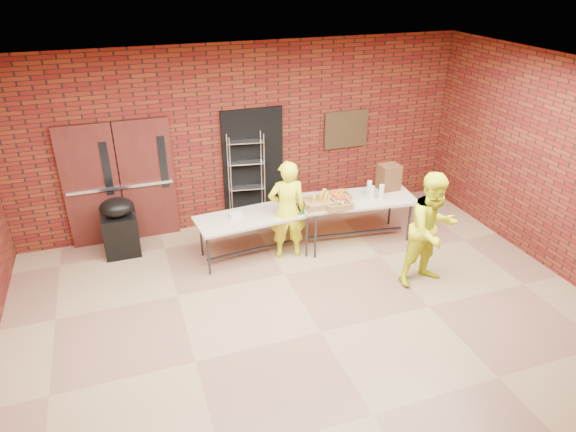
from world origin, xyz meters
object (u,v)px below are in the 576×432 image
object	(u,v)px
coffee_dispenser	(389,177)
covered_grill	(120,227)
volunteer_man	(432,230)
wire_rack	(247,180)
table_left	(253,219)
table_right	(356,202)
volunteer_woman	(287,210)

from	to	relation	value
coffee_dispenser	covered_grill	size ratio (longest dim) A/B	0.44
volunteer_man	wire_rack	bearing A→B (deg)	120.72
table_left	covered_grill	world-z (taller)	covered_grill
table_left	coffee_dispenser	bearing A→B (deg)	-2.63
covered_grill	table_right	bearing A→B (deg)	-12.26
wire_rack	covered_grill	distance (m)	2.30
wire_rack	covered_grill	xyz separation A→B (m)	(-2.24, -0.37, -0.36)
wire_rack	table_right	size ratio (longest dim) A/B	0.85
table_left	volunteer_man	bearing A→B (deg)	-39.77
covered_grill	coffee_dispenser	bearing A→B (deg)	-8.36
table_left	covered_grill	distance (m)	2.18
table_left	volunteer_man	size ratio (longest dim) A/B	1.07
volunteer_man	covered_grill	bearing A→B (deg)	145.16
coffee_dispenser	covered_grill	xyz separation A→B (m)	(-4.49, 0.69, -0.52)
table_right	covered_grill	distance (m)	3.91
table_right	coffee_dispenser	distance (m)	0.76
table_left	volunteer_woman	bearing A→B (deg)	-21.94
volunteer_woman	volunteer_man	bearing A→B (deg)	149.15
wire_rack	table_left	distance (m)	1.20
coffee_dispenser	table_left	bearing A→B (deg)	-177.49
table_right	volunteer_man	xyz separation A→B (m)	(0.47, -1.50, 0.14)
volunteer_woman	volunteer_man	xyz separation A→B (m)	(1.73, -1.40, 0.05)
volunteer_man	table_right	bearing A→B (deg)	101.27
wire_rack	table_left	size ratio (longest dim) A/B	0.92
table_right	volunteer_woman	world-z (taller)	volunteer_woman
wire_rack	volunteer_woman	bearing A→B (deg)	-67.76
coffee_dispenser	volunteer_man	bearing A→B (deg)	-97.39
wire_rack	coffee_dispenser	world-z (taller)	wire_rack
wire_rack	table_right	world-z (taller)	wire_rack
table_right	covered_grill	xyz separation A→B (m)	(-3.81, 0.85, -0.23)
coffee_dispenser	volunteer_woman	size ratio (longest dim) A/B	0.27
table_left	volunteer_woman	world-z (taller)	volunteer_woman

